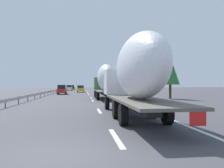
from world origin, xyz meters
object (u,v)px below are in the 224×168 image
Objects in this scene: truck_lead at (105,80)px; car_black_suv at (72,87)px; car_yellow_coupe at (81,89)px; car_white_van at (69,88)px; car_red_compact at (62,90)px; road_sign at (109,84)px; truck_trailing at (135,73)px.

car_black_suv is (60.84, 7.19, -1.65)m from truck_lead.
car_white_van is (17.05, 3.90, 0.02)m from car_yellow_coupe.
car_black_suv is 13.67m from car_white_van.
car_yellow_coupe is 0.97× the size of car_white_van.
truck_lead is 18.86m from car_red_compact.
car_yellow_coupe is at bearing 42.78° from road_sign.
truck_lead is 30.38m from car_yellow_coupe.
truck_lead is 2.81× the size of car_white_van.
truck_trailing is 48.70m from car_yellow_coupe.
truck_trailing reaches higher than truck_lead.
truck_lead is 4.05× the size of road_sign.
truck_lead is 23.11m from road_sign.
road_sign reaches higher than car_yellow_coupe.
truck_lead reaches higher than car_red_compact.
road_sign is (41.31, -3.10, -0.43)m from truck_trailing.
truck_lead is 61.28m from car_black_suv.
car_yellow_coupe is 17.49m from car_white_van.
car_black_suv is 1.47× the size of road_sign.
car_red_compact is at bearing -179.60° from car_white_van.
road_sign is (5.57, -10.38, 1.23)m from car_red_compact.
car_black_suv is (79.25, 7.19, -1.70)m from truck_trailing.
car_black_suv is 39.33m from road_sign.
car_red_compact reaches higher than car_black_suv.
car_red_compact is 1.04× the size of car_white_van.
car_yellow_coupe is 1.39× the size of road_sign.
truck_trailing reaches higher than car_red_compact.
truck_lead reaches higher than car_white_van.
road_sign is at bearing -61.77° from car_red_compact.
car_white_van is at bearing 12.89° from car_yellow_coupe.
car_yellow_coupe is at bearing 4.22° from truck_trailing.
car_yellow_coupe is at bearing -173.31° from car_black_suv.
truck_lead is at bearing -173.26° from car_black_suv.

